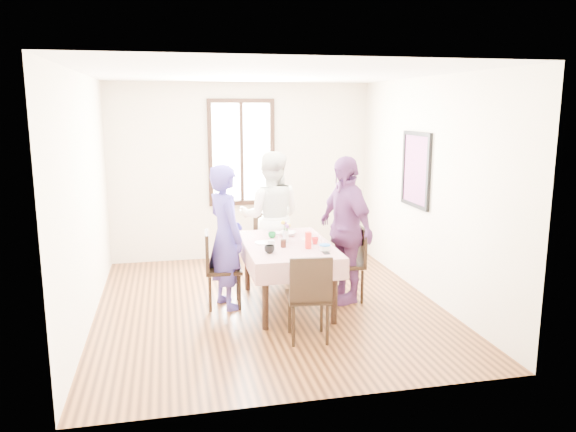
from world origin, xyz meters
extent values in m
plane|color=#331C0E|center=(0.00, 0.00, 0.00)|extent=(4.50, 4.50, 0.00)
plane|color=beige|center=(0.00, 2.25, 1.35)|extent=(4.00, 0.00, 4.00)
plane|color=beige|center=(2.00, 0.00, 1.35)|extent=(0.00, 4.50, 4.50)
cube|color=black|center=(0.00, 2.23, 1.65)|extent=(1.02, 0.06, 1.62)
cube|color=white|center=(0.00, 2.24, 1.65)|extent=(0.90, 0.02, 1.50)
cube|color=red|center=(1.98, 0.30, 1.55)|extent=(0.04, 0.76, 0.96)
cube|color=black|center=(0.22, -0.05, 0.38)|extent=(0.88, 1.46, 0.75)
cube|color=#520009|center=(0.22, -0.05, 0.76)|extent=(1.00, 1.58, 0.01)
cube|color=black|center=(-0.52, 0.08, 0.46)|extent=(0.45, 0.45, 0.91)
cube|color=black|center=(0.95, -0.01, 0.46)|extent=(0.44, 0.44, 0.91)
cube|color=black|center=(0.22, 0.95, 0.46)|extent=(0.43, 0.43, 0.91)
cube|color=black|center=(0.22, -1.06, 0.46)|extent=(0.46, 0.46, 0.91)
imported|color=#433696|center=(-0.50, 0.08, 0.85)|extent=(0.58, 0.72, 1.69)
imported|color=silver|center=(0.22, 0.94, 0.88)|extent=(1.00, 0.86, 1.76)
imported|color=#603065|center=(0.94, -0.01, 0.89)|extent=(0.68, 1.11, 1.77)
imported|color=black|center=(-0.06, -0.44, 0.81)|extent=(0.12, 0.12, 0.09)
imported|color=red|center=(0.53, -0.16, 0.80)|extent=(0.11, 0.11, 0.08)
imported|color=#0C7226|center=(0.10, 0.26, 0.80)|extent=(0.10, 0.10, 0.07)
imported|color=white|center=(0.31, 0.33, 0.79)|extent=(0.27, 0.27, 0.05)
cube|color=red|center=(0.40, -0.33, 0.86)|extent=(0.06, 0.06, 0.19)
cylinder|color=white|center=(0.56, -0.47, 0.79)|extent=(0.12, 0.12, 0.06)
cylinder|color=black|center=(0.14, -0.22, 0.81)|extent=(0.06, 0.06, 0.09)
cylinder|color=silver|center=(-0.02, -0.32, 0.82)|extent=(0.08, 0.08, 0.11)
cube|color=black|center=(0.54, -0.57, 0.77)|extent=(0.07, 0.13, 0.01)
cylinder|color=silver|center=(0.21, 0.00, 0.83)|extent=(0.07, 0.07, 0.14)
cylinder|color=white|center=(-0.05, 0.02, 0.77)|extent=(0.20, 0.20, 0.01)
cylinder|color=white|center=(0.52, 0.06, 0.77)|extent=(0.20, 0.20, 0.01)
cylinder|color=white|center=(0.19, 0.50, 0.77)|extent=(0.20, 0.20, 0.01)
cylinder|color=blue|center=(0.56, -0.47, 0.83)|extent=(0.12, 0.12, 0.01)
camera|label=1|loc=(-1.12, -6.23, 2.34)|focal=34.62mm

